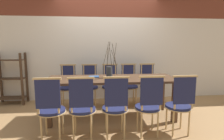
{
  "coord_description": "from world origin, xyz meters",
  "views": [
    {
      "loc": [
        -0.31,
        -3.19,
        1.36
      ],
      "look_at": [
        0.0,
        0.0,
        0.92
      ],
      "focal_mm": 28.0,
      "sensor_mm": 36.0,
      "label": 1
    }
  ],
  "objects_px": {
    "dining_table": "(112,84)",
    "chair_near_center": "(115,105)",
    "chair_far_center": "(110,83)",
    "vase_centerpiece": "(109,71)",
    "book_stack": "(94,77)",
    "shelving_rack": "(11,79)"
  },
  "relations": [
    {
      "from": "dining_table",
      "to": "chair_near_center",
      "type": "height_order",
      "value": "chair_near_center"
    },
    {
      "from": "chair_near_center",
      "to": "chair_far_center",
      "type": "distance_m",
      "value": 1.48
    },
    {
      "from": "chair_near_center",
      "to": "vase_centerpiece",
      "type": "bearing_deg",
      "value": 91.89
    },
    {
      "from": "vase_centerpiece",
      "to": "chair_near_center",
      "type": "bearing_deg",
      "value": -88.11
    },
    {
      "from": "vase_centerpiece",
      "to": "book_stack",
      "type": "height_order",
      "value": "vase_centerpiece"
    },
    {
      "from": "book_stack",
      "to": "vase_centerpiece",
      "type": "bearing_deg",
      "value": -18.86
    },
    {
      "from": "vase_centerpiece",
      "to": "book_stack",
      "type": "relative_size",
      "value": 3.47
    },
    {
      "from": "dining_table",
      "to": "chair_far_center",
      "type": "distance_m",
      "value": 0.76
    },
    {
      "from": "shelving_rack",
      "to": "chair_near_center",
      "type": "bearing_deg",
      "value": -38.09
    },
    {
      "from": "dining_table",
      "to": "vase_centerpiece",
      "type": "xyz_separation_m",
      "value": [
        -0.05,
        0.03,
        0.23
      ]
    },
    {
      "from": "dining_table",
      "to": "shelving_rack",
      "type": "xyz_separation_m",
      "value": [
        -2.28,
        1.03,
        -0.06
      ]
    },
    {
      "from": "dining_table",
      "to": "vase_centerpiece",
      "type": "relative_size",
      "value": 3.58
    },
    {
      "from": "chair_near_center",
      "to": "vase_centerpiece",
      "type": "xyz_separation_m",
      "value": [
        -0.03,
        0.77,
        0.39
      ]
    },
    {
      "from": "chair_near_center",
      "to": "book_stack",
      "type": "relative_size",
      "value": 4.92
    },
    {
      "from": "chair_near_center",
      "to": "book_stack",
      "type": "xyz_separation_m",
      "value": [
        -0.32,
        0.86,
        0.28
      ]
    },
    {
      "from": "dining_table",
      "to": "shelving_rack",
      "type": "height_order",
      "value": "shelving_rack"
    },
    {
      "from": "book_stack",
      "to": "shelving_rack",
      "type": "relative_size",
      "value": 0.16
    },
    {
      "from": "chair_far_center",
      "to": "book_stack",
      "type": "height_order",
      "value": "chair_far_center"
    },
    {
      "from": "chair_far_center",
      "to": "vase_centerpiece",
      "type": "xyz_separation_m",
      "value": [
        -0.08,
        -0.72,
        0.39
      ]
    },
    {
      "from": "book_stack",
      "to": "dining_table",
      "type": "bearing_deg",
      "value": -20.22
    },
    {
      "from": "vase_centerpiece",
      "to": "book_stack",
      "type": "xyz_separation_m",
      "value": [
        -0.29,
        0.1,
        -0.12
      ]
    },
    {
      "from": "vase_centerpiece",
      "to": "book_stack",
      "type": "distance_m",
      "value": 0.33
    }
  ]
}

